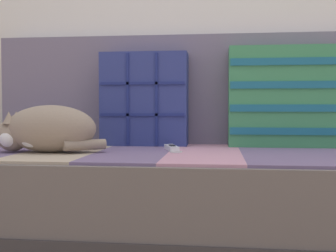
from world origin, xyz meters
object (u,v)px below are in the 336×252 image
game_remote_near (172,148)px  sleeping_cat (44,130)px  couch (205,203)px  throw_pillow_quilted (145,99)px  throw_pillow_striped (283,97)px

game_remote_near → sleeping_cat: bearing=-164.1°
couch → sleeping_cat: (-0.60, -0.13, 0.29)m
throw_pillow_quilted → couch: bearing=-38.0°
couch → game_remote_near: size_ratio=10.19×
throw_pillow_quilted → throw_pillow_striped: throw_pillow_striped is taller
couch → sleeping_cat: 0.68m
throw_pillow_striped → sleeping_cat: (-0.93, -0.35, -0.13)m
couch → throw_pillow_striped: 0.58m
couch → game_remote_near: (-0.13, 0.00, 0.22)m
couch → throw_pillow_striped: bearing=33.5°
couch → throw_pillow_quilted: bearing=142.0°
throw_pillow_quilted → sleeping_cat: bearing=-132.8°
throw_pillow_quilted → sleeping_cat: 0.49m
throw_pillow_quilted → game_remote_near: 0.33m
throw_pillow_quilted → throw_pillow_striped: 0.61m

